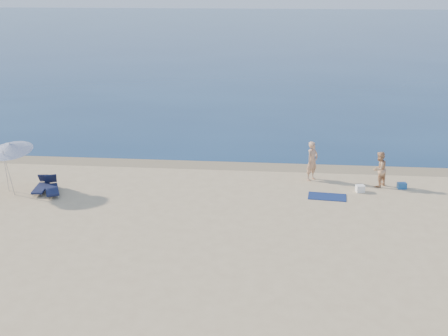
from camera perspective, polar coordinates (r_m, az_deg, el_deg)
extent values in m
cube|color=#0D284E|center=(109.21, 4.82, 13.72)|extent=(240.00, 160.00, 0.01)
cube|color=#847254|center=(29.77, 2.41, 0.22)|extent=(240.00, 1.60, 0.00)
imported|color=tan|center=(27.74, 8.95, 0.71)|extent=(0.82, 0.84, 1.94)
imported|color=tan|center=(27.56, 15.48, -0.12)|extent=(1.05, 1.05, 1.72)
cube|color=#0F1E4D|center=(25.98, 10.43, -2.88)|extent=(1.79, 1.11, 0.03)
cube|color=white|center=(26.86, 13.66, -2.05)|extent=(0.43, 0.39, 0.32)
cube|color=#1C549A|center=(27.82, 17.62, -1.72)|extent=(0.44, 0.34, 0.29)
cylinder|color=silver|center=(27.05, -21.01, -0.53)|extent=(0.13, 0.46, 2.27)
cone|color=silver|center=(27.09, -20.90, 1.99)|extent=(2.34, 2.37, 0.71)
sphere|color=silver|center=(27.03, -20.95, 2.39)|extent=(0.07, 0.07, 0.07)
cylinder|color=silver|center=(27.74, -21.27, -0.30)|extent=(0.04, 0.16, 2.11)
cone|color=beige|center=(27.54, -21.42, 1.86)|extent=(1.80, 1.82, 0.43)
sphere|color=silver|center=(27.49, -21.46, 2.23)|extent=(0.06, 0.06, 0.06)
cube|color=#151B39|center=(26.98, -17.07, -2.12)|extent=(1.14, 1.61, 0.10)
cube|color=#151B39|center=(27.60, -17.21, -1.04)|extent=(0.66, 0.57, 0.49)
cylinder|color=#A5A5AD|center=(27.02, -16.58, -2.29)|extent=(0.03, 0.03, 0.22)
cube|color=#161C3C|center=(27.39, -18.13, -1.97)|extent=(0.66, 1.42, 0.09)
cube|color=#161C3C|center=(27.92, -17.81, -0.98)|extent=(0.54, 0.39, 0.44)
cylinder|color=#A5A5AD|center=(27.37, -17.71, -2.16)|extent=(0.03, 0.03, 0.20)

